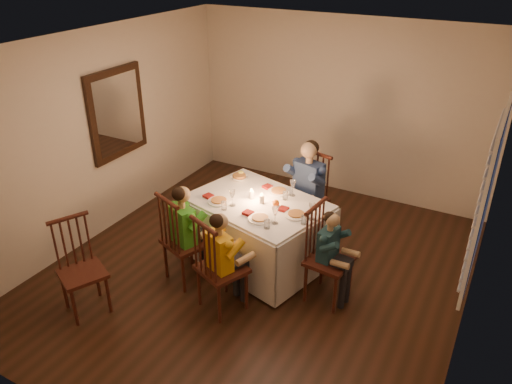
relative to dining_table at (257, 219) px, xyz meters
The scene contains 26 objects.
ground 0.62m from the dining_table, 60.44° to the right, with size 5.00×5.00×0.00m, color black.
wall_left 2.26m from the dining_table, behind, with size 0.02×5.00×2.60m, color beige.
wall_right 2.48m from the dining_table, ahead, with size 0.02×5.00×2.60m, color beige.
wall_back 2.41m from the dining_table, 87.20° to the left, with size 4.50×0.02×2.60m, color beige.
ceiling 2.03m from the dining_table, 60.44° to the right, with size 5.00×5.00×0.00m, color white.
dining_table is the anchor object (origin of this frame).
chair_adult 1.06m from the dining_table, 72.80° to the left, with size 0.45×0.43×1.10m, color #34110E, non-canonical shape.
chair_near_left 1.05m from the dining_table, 126.59° to the right, with size 0.45×0.43×1.10m, color #34110E, non-canonical shape.
chair_near_right 1.10m from the dining_table, 84.38° to the right, with size 0.45×0.43×1.10m, color #34110E, non-canonical shape.
chair_end 1.19m from the dining_table, 14.96° to the right, with size 0.45×0.43×1.10m, color #34110E, non-canonical shape.
chair_extra 2.09m from the dining_table, 124.16° to the right, with size 0.43×0.41×1.05m, color #34110E, non-canonical shape.
adult 1.06m from the dining_table, 72.80° to the left, with size 0.49×0.45×1.30m, color #31487C, non-canonical shape.
child_green 1.05m from the dining_table, 126.59° to the right, with size 0.42×0.38×1.18m, color green, non-canonical shape.
child_yellow 1.10m from the dining_table, 84.38° to the right, with size 0.39×0.36×1.14m, color gold, non-canonical shape.
child_teal 1.19m from the dining_table, 14.96° to the right, with size 0.35×0.32×1.06m, color #1B3C45, non-canonical shape.
setting_adult 0.41m from the dining_table, 69.30° to the left, with size 0.26×0.26×0.02m, color white.
setting_green 0.50m from the dining_table, 148.39° to the right, with size 0.26×0.26×0.02m, color white.
setting_yellow 0.49m from the dining_table, 57.73° to the right, with size 0.26×0.26×0.02m, color white.
setting_teal 0.59m from the dining_table, ahead, with size 0.26×0.26×0.02m, color white.
candle_left 0.30m from the dining_table, 165.56° to the left, with size 0.06×0.06×0.10m, color silver.
candle_right 0.29m from the dining_table, 14.44° to the right, with size 0.06×0.06×0.10m, color silver.
squash 0.73m from the dining_table, 136.64° to the left, with size 0.09×0.09×0.09m, color yellow.
orange_fruit 0.36m from the dining_table, ahead, with size 0.08×0.08×0.08m, color orange.
serving_bowl 0.66m from the dining_table, 140.33° to the left, with size 0.21×0.21×0.05m, color white.
wall_mirror 2.30m from the dining_table, behind, with size 0.06×0.95×1.15m.
window_blinds 2.50m from the dining_table, ahead, with size 0.07×1.34×1.54m.
Camera 1 is at (2.29, -4.25, 3.53)m, focal length 35.00 mm.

